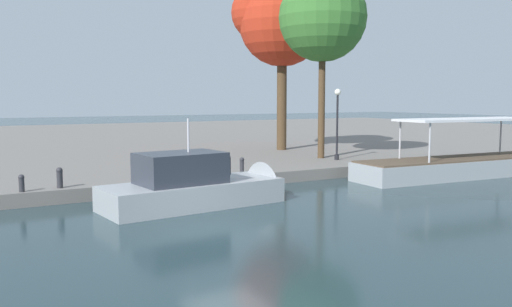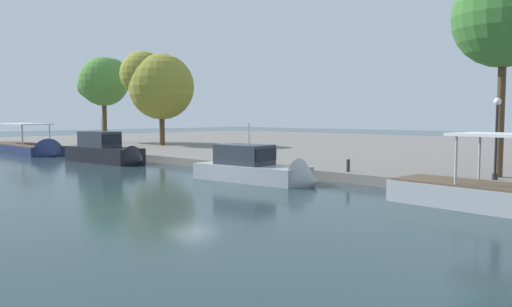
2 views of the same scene
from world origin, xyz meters
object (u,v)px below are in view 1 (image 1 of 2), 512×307
(mooring_bollard_0, at_px, (242,164))
(tree_1, at_px, (324,15))
(lamp_post, at_px, (337,118))
(mooring_bollard_2, at_px, (60,177))
(motor_yacht_2, at_px, (207,190))
(tour_boat_3, at_px, (479,169))
(tree_0, at_px, (278,20))
(mooring_bollard_1, at_px, (21,183))

(mooring_bollard_0, distance_m, tree_1, 11.21)
(lamp_post, bearing_deg, mooring_bollard_0, -164.87)
(mooring_bollard_0, relative_size, mooring_bollard_2, 0.89)
(motor_yacht_2, distance_m, mooring_bollard_0, 5.13)
(tour_boat_3, relative_size, tree_0, 1.27)
(mooring_bollard_0, bearing_deg, mooring_bollard_2, -178.04)
(lamp_post, distance_m, tree_0, 9.77)
(tour_boat_3, bearing_deg, tree_0, 114.24)
(lamp_post, bearing_deg, mooring_bollard_1, -171.74)
(tour_boat_3, xyz_separation_m, mooring_bollard_0, (-12.58, 3.70, 0.62))
(tree_1, bearing_deg, mooring_bollard_1, -167.93)
(mooring_bollard_2, relative_size, tree_1, 0.08)
(tree_0, bearing_deg, mooring_bollard_2, -149.73)
(mooring_bollard_0, relative_size, tree_0, 0.06)
(lamp_post, distance_m, tree_1, 6.08)
(tree_1, bearing_deg, lamp_post, -80.86)
(tour_boat_3, height_order, mooring_bollard_0, tour_boat_3)
(mooring_bollard_1, xyz_separation_m, mooring_bollard_2, (1.43, 0.22, 0.08))
(mooring_bollard_2, bearing_deg, mooring_bollard_0, 1.96)
(tour_boat_3, xyz_separation_m, mooring_bollard_1, (-22.43, 3.19, 0.59))
(tree_0, bearing_deg, mooring_bollard_1, -151.23)
(lamp_post, bearing_deg, tour_boat_3, -47.60)
(mooring_bollard_0, height_order, lamp_post, lamp_post)
(tour_boat_3, height_order, mooring_bollard_2, tour_boat_3)
(motor_yacht_2, relative_size, mooring_bollard_0, 10.96)
(tour_boat_3, relative_size, tree_1, 1.36)
(tree_1, bearing_deg, tree_0, 83.33)
(tour_boat_3, height_order, tree_0, tree_0)
(tree_0, bearing_deg, motor_yacht_2, -131.56)
(motor_yacht_2, xyz_separation_m, tree_0, (11.46, 12.93, 8.96))
(mooring_bollard_0, relative_size, tree_1, 0.07)
(mooring_bollard_2, distance_m, tree_0, 20.74)
(mooring_bollard_1, distance_m, lamp_post, 17.54)
(mooring_bollard_2, xyz_separation_m, lamp_post, (15.80, 2.28, 1.98))
(lamp_post, bearing_deg, motor_yacht_2, -152.57)
(motor_yacht_2, bearing_deg, mooring_bollard_0, 40.50)
(motor_yacht_2, distance_m, tree_0, 19.46)
(motor_yacht_2, relative_size, mooring_bollard_1, 12.01)
(lamp_post, relative_size, tree_0, 0.35)
(motor_yacht_2, height_order, mooring_bollard_1, motor_yacht_2)
(mooring_bollard_2, bearing_deg, motor_yacht_2, -34.82)
(mooring_bollard_2, bearing_deg, tree_1, 12.38)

